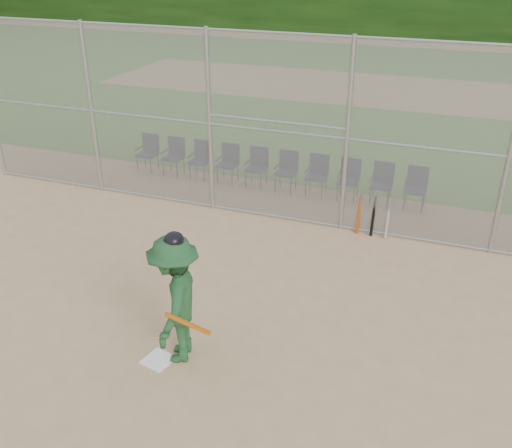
% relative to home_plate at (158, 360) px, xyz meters
% --- Properties ---
extents(ground, '(100.00, 100.00, 0.00)m').
position_rel_home_plate_xyz_m(ground, '(0.55, 0.15, -0.01)').
color(ground, tan).
rests_on(ground, ground).
extents(grass_strip, '(100.00, 100.00, 0.00)m').
position_rel_home_plate_xyz_m(grass_strip, '(0.55, 18.15, -0.00)').
color(grass_strip, '#2F651E').
rests_on(grass_strip, ground).
extents(dirt_patch_far, '(24.00, 24.00, 0.00)m').
position_rel_home_plate_xyz_m(dirt_patch_far, '(0.55, 18.15, -0.00)').
color(dirt_patch_far, tan).
rests_on(dirt_patch_far, ground).
extents(backstop_fence, '(16.09, 0.09, 4.00)m').
position_rel_home_plate_xyz_m(backstop_fence, '(0.55, 5.15, 2.06)').
color(backstop_fence, gray).
rests_on(backstop_fence, ground).
extents(home_plate, '(0.48, 0.48, 0.02)m').
position_rel_home_plate_xyz_m(home_plate, '(0.00, 0.00, 0.00)').
color(home_plate, white).
rests_on(home_plate, ground).
extents(batter_at_plate, '(1.13, 1.42, 2.06)m').
position_rel_home_plate_xyz_m(batter_at_plate, '(0.24, 0.21, 0.99)').
color(batter_at_plate, '#1C4824').
rests_on(batter_at_plate, ground).
extents(spare_bats, '(0.66, 0.28, 0.85)m').
position_rel_home_plate_xyz_m(spare_bats, '(2.22, 5.13, 0.41)').
color(spare_bats, '#D84C14').
rests_on(spare_bats, ground).
extents(chair_0, '(0.54, 0.52, 0.96)m').
position_rel_home_plate_xyz_m(chair_0, '(-4.06, 6.73, 0.47)').
color(chair_0, '#0F1B3A').
rests_on(chair_0, ground).
extents(chair_1, '(0.54, 0.52, 0.96)m').
position_rel_home_plate_xyz_m(chair_1, '(-3.29, 6.73, 0.47)').
color(chair_1, '#0F1B3A').
rests_on(chair_1, ground).
extents(chair_2, '(0.54, 0.52, 0.96)m').
position_rel_home_plate_xyz_m(chair_2, '(-2.52, 6.73, 0.47)').
color(chair_2, '#0F1B3A').
rests_on(chair_2, ground).
extents(chair_3, '(0.54, 0.52, 0.96)m').
position_rel_home_plate_xyz_m(chair_3, '(-1.74, 6.73, 0.47)').
color(chair_3, '#0F1B3A').
rests_on(chair_3, ground).
extents(chair_4, '(0.54, 0.52, 0.96)m').
position_rel_home_plate_xyz_m(chair_4, '(-0.97, 6.73, 0.47)').
color(chair_4, '#0F1B3A').
rests_on(chair_4, ground).
extents(chair_5, '(0.54, 0.52, 0.96)m').
position_rel_home_plate_xyz_m(chair_5, '(-0.20, 6.73, 0.47)').
color(chair_5, '#0F1B3A').
rests_on(chair_5, ground).
extents(chair_6, '(0.54, 0.52, 0.96)m').
position_rel_home_plate_xyz_m(chair_6, '(0.57, 6.73, 0.47)').
color(chair_6, '#0F1B3A').
rests_on(chair_6, ground).
extents(chair_7, '(0.54, 0.52, 0.96)m').
position_rel_home_plate_xyz_m(chair_7, '(1.34, 6.73, 0.47)').
color(chair_7, '#0F1B3A').
rests_on(chair_7, ground).
extents(chair_8, '(0.54, 0.52, 0.96)m').
position_rel_home_plate_xyz_m(chair_8, '(2.11, 6.73, 0.47)').
color(chair_8, '#0F1B3A').
rests_on(chair_8, ground).
extents(chair_9, '(0.54, 0.52, 0.96)m').
position_rel_home_plate_xyz_m(chair_9, '(2.88, 6.73, 0.47)').
color(chair_9, '#0F1B3A').
rests_on(chair_9, ground).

